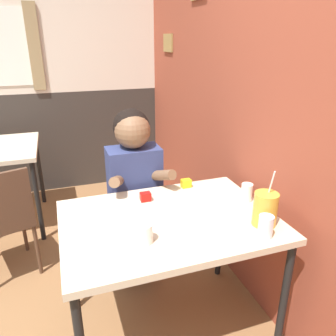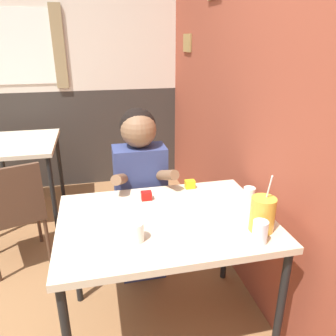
% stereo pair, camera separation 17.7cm
% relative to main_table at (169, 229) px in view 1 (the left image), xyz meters
% --- Properties ---
extents(brick_wall_right, '(0.08, 4.63, 2.70)m').
position_rel_main_table_xyz_m(brick_wall_right, '(0.65, 0.98, 0.66)').
color(brick_wall_right, brown).
rests_on(brick_wall_right, ground_plane).
extents(back_wall, '(5.63, 0.09, 2.70)m').
position_rel_main_table_xyz_m(back_wall, '(-0.70, 2.32, 0.67)').
color(back_wall, beige).
rests_on(back_wall, ground_plane).
extents(main_table, '(1.10, 0.78, 0.76)m').
position_rel_main_table_xyz_m(main_table, '(0.00, 0.00, 0.00)').
color(main_table, beige).
rests_on(main_table, ground_plane).
extents(background_table, '(0.64, 0.82, 0.76)m').
position_rel_main_table_xyz_m(background_table, '(-1.00, 1.62, -0.03)').
color(background_table, beige).
rests_on(background_table, ground_plane).
extents(chair_near_window, '(0.51, 0.51, 0.84)m').
position_rel_main_table_xyz_m(chair_near_window, '(-0.94, 0.83, -0.20)').
color(chair_near_window, '#4C3323').
rests_on(chair_near_window, ground_plane).
extents(person_seated, '(0.42, 0.42, 1.23)m').
position_rel_main_table_xyz_m(person_seated, '(-0.05, 0.54, -0.02)').
color(person_seated, navy).
rests_on(person_seated, ground_plane).
extents(cocktail_pitcher, '(0.12, 0.12, 0.29)m').
position_rel_main_table_xyz_m(cocktail_pitcher, '(0.43, -0.21, 0.15)').
color(cocktail_pitcher, gold).
rests_on(cocktail_pitcher, main_table).
extents(glass_near_pitcher, '(0.07, 0.07, 0.11)m').
position_rel_main_table_xyz_m(glass_near_pitcher, '(0.37, -0.31, 0.12)').
color(glass_near_pitcher, silver).
rests_on(glass_near_pitcher, main_table).
extents(glass_center, '(0.08, 0.08, 0.09)m').
position_rel_main_table_xyz_m(glass_center, '(-0.18, -0.17, 0.11)').
color(glass_center, silver).
rests_on(glass_center, main_table).
extents(glass_far_side, '(0.06, 0.06, 0.10)m').
position_rel_main_table_xyz_m(glass_far_side, '(0.49, 0.04, 0.12)').
color(glass_far_side, silver).
rests_on(glass_far_side, main_table).
extents(condiment_ketchup, '(0.06, 0.04, 0.05)m').
position_rel_main_table_xyz_m(condiment_ketchup, '(-0.06, 0.23, 0.09)').
color(condiment_ketchup, '#B7140F').
rests_on(condiment_ketchup, main_table).
extents(condiment_mustard, '(0.06, 0.04, 0.05)m').
position_rel_main_table_xyz_m(condiment_mustard, '(0.23, 0.33, 0.09)').
color(condiment_mustard, yellow).
rests_on(condiment_mustard, main_table).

